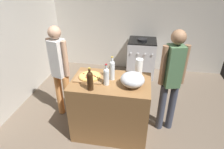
% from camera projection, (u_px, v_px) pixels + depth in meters
% --- Properties ---
extents(ground_plane, '(4.46, 3.51, 0.02)m').
position_uv_depth(ground_plane, '(125.00, 99.00, 3.83)').
color(ground_plane, '#6B5B4C').
extents(kitchen_wall_rear, '(4.46, 0.10, 2.60)m').
position_uv_depth(kitchen_wall_rear, '(134.00, 17.00, 4.50)').
color(kitchen_wall_rear, '#BCB7AD').
rests_on(kitchen_wall_rear, ground_plane).
extents(kitchen_wall_left, '(0.10, 3.51, 2.60)m').
position_uv_depth(kitchen_wall_left, '(20.00, 30.00, 3.50)').
color(kitchen_wall_left, '#BCB7AD').
rests_on(kitchen_wall_left, ground_plane).
extents(counter, '(1.10, 0.69, 0.92)m').
position_uv_depth(counter, '(111.00, 107.00, 2.86)').
color(counter, olive).
rests_on(counter, ground_plane).
extents(cutting_board, '(0.40, 0.32, 0.02)m').
position_uv_depth(cutting_board, '(90.00, 77.00, 2.71)').
color(cutting_board, '#9E7247').
rests_on(cutting_board, counter).
extents(pizza, '(0.31, 0.31, 0.03)m').
position_uv_depth(pizza, '(90.00, 76.00, 2.70)').
color(pizza, tan).
rests_on(pizza, cutting_board).
extents(mixing_bowl, '(0.32, 0.32, 0.19)m').
position_uv_depth(mixing_bowl, '(132.00, 80.00, 2.49)').
color(mixing_bowl, '#B2B2B7').
rests_on(mixing_bowl, counter).
extents(paper_towel_roll, '(0.10, 0.10, 0.26)m').
position_uv_depth(paper_towel_roll, '(139.00, 67.00, 2.73)').
color(paper_towel_roll, white).
rests_on(paper_towel_roll, counter).
extents(wine_bottle_amber, '(0.08, 0.08, 0.30)m').
position_uv_depth(wine_bottle_amber, '(106.00, 76.00, 2.50)').
color(wine_bottle_amber, silver).
rests_on(wine_bottle_amber, counter).
extents(wine_bottle_green, '(0.08, 0.08, 0.31)m').
position_uv_depth(wine_bottle_green, '(90.00, 80.00, 2.39)').
color(wine_bottle_green, '#331E0F').
rests_on(wine_bottle_green, counter).
extents(wine_bottle_dark, '(0.07, 0.07, 0.34)m').
position_uv_depth(wine_bottle_dark, '(112.00, 69.00, 2.61)').
color(wine_bottle_dark, silver).
rests_on(wine_bottle_dark, counter).
extents(stove, '(0.63, 0.64, 0.92)m').
position_uv_depth(stove, '(141.00, 58.00, 4.53)').
color(stove, '#B7B7BC').
rests_on(stove, ground_plane).
extents(person_in_stripes, '(0.35, 0.25, 1.59)m').
position_uv_depth(person_in_stripes, '(60.00, 69.00, 3.00)').
color(person_in_stripes, '#D88C4C').
rests_on(person_in_stripes, ground_plane).
extents(person_in_red, '(0.37, 0.25, 1.62)m').
position_uv_depth(person_in_red, '(172.00, 78.00, 2.70)').
color(person_in_red, '#383D4C').
rests_on(person_in_red, ground_plane).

